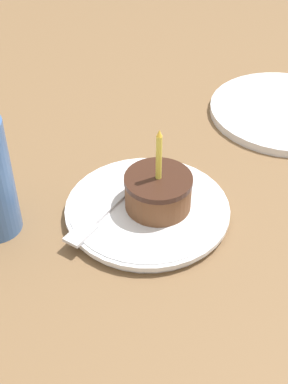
{
  "coord_description": "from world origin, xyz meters",
  "views": [
    {
      "loc": [
        -0.05,
        0.54,
        0.5
      ],
      "look_at": [
        0.0,
        -0.01,
        0.04
      ],
      "focal_mm": 50.0,
      "sensor_mm": 36.0,
      "label": 1
    }
  ],
  "objects": [
    {
      "name": "ground_plane",
      "position": [
        0.0,
        0.0,
        -0.02
      ],
      "size": [
        2.4,
        2.4,
        0.04
      ],
      "color": "brown",
      "rests_on": "ground"
    },
    {
      "name": "cake_slice",
      "position": [
        -0.01,
        -0.01,
        0.04
      ],
      "size": [
        0.09,
        0.09,
        0.12
      ],
      "color": "brown",
      "rests_on": "plate"
    },
    {
      "name": "side_plate",
      "position": [
        -0.22,
        -0.29,
        0.01
      ],
      "size": [
        0.27,
        0.27,
        0.01
      ],
      "color": "silver",
      "rests_on": "ground_plane"
    },
    {
      "name": "plate",
      "position": [
        0.0,
        -0.01,
        0.01
      ],
      "size": [
        0.23,
        0.23,
        0.02
      ],
      "color": "silver",
      "rests_on": "ground_plane"
    },
    {
      "name": "fork",
      "position": [
        0.05,
        0.01,
        0.02
      ],
      "size": [
        0.1,
        0.17,
        0.0
      ],
      "color": "silver",
      "rests_on": "plate"
    }
  ]
}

